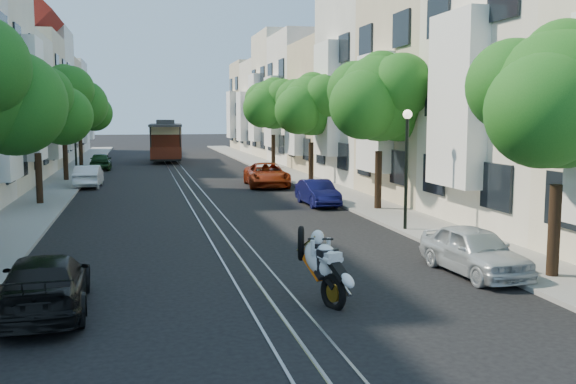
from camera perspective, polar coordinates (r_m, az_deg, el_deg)
ground at (r=44.98m, az=-9.54°, el=1.51°), size 200.00×200.00×0.00m
sidewalk_east at (r=45.99m, az=-0.49°, el=1.79°), size 2.50×80.00×0.12m
sidewalk_west at (r=45.12m, az=-18.77°, el=1.33°), size 2.50×80.00×0.12m
rail_left at (r=44.95m, az=-10.24°, el=1.50°), size 0.06×80.00×0.02m
rail_slot at (r=44.98m, az=-9.54°, el=1.52°), size 0.06×80.00×0.02m
rail_right at (r=45.02m, az=-8.84°, el=1.54°), size 0.06×80.00×0.02m
lane_line at (r=44.98m, az=-9.54°, el=1.51°), size 0.08×80.00×0.01m
townhouses_east at (r=46.97m, az=5.09°, el=8.12°), size 7.75×72.00×12.00m
tree_e_a at (r=16.96m, az=23.28°, el=7.36°), size 4.72×3.87×6.27m
tree_e_b at (r=27.58m, az=8.27°, el=8.10°), size 4.93×4.08×6.68m
tree_e_c at (r=38.03m, az=2.18°, el=7.59°), size 4.84×3.99×6.52m
tree_e_d at (r=48.73m, az=-1.25°, el=7.73°), size 5.01×4.16×6.85m
tree_w_b at (r=31.00m, az=-21.40°, el=6.94°), size 4.72×3.87×6.27m
tree_w_c at (r=41.93m, az=-19.29°, el=7.78°), size 5.13×4.28×7.09m
tree_w_d at (r=52.87m, az=-18.00°, el=7.04°), size 4.84×3.99×6.52m
lamp_east at (r=22.63m, az=10.51°, el=3.58°), size 0.32×0.32×4.16m
lamp_west at (r=38.89m, az=-18.39°, el=4.64°), size 0.32×0.32×4.16m
sportbike_rider at (r=14.05m, az=2.91°, el=-6.21°), size 0.85×2.04×1.67m
cable_car at (r=58.43m, az=-10.79°, el=4.65°), size 3.22×8.95×3.39m
parked_car_e_near at (r=17.25m, az=16.22°, el=-5.00°), size 1.71×3.75×1.25m
parked_car_e_mid at (r=29.27m, az=2.65°, el=-0.06°), size 1.32×3.55×1.16m
parked_car_e_far at (r=37.02m, az=-1.91°, el=1.54°), size 2.54×5.04×1.37m
parked_car_w_near at (r=14.27m, az=-20.80°, el=-7.67°), size 1.91×4.32×1.23m
parked_car_w_mid at (r=38.42m, az=-17.30°, el=1.36°), size 1.47×3.90×1.27m
parked_car_w_far at (r=50.52m, az=-16.32°, el=2.64°), size 1.59×3.86×1.31m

